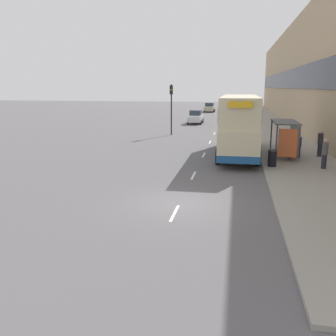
{
  "coord_description": "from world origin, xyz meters",
  "views": [
    {
      "loc": [
        2.3,
        -15.3,
        4.97
      ],
      "look_at": [
        -3.1,
        14.21,
        -1.59
      ],
      "focal_mm": 40.0,
      "sensor_mm": 36.0,
      "label": 1
    }
  ],
  "objects_px": {
    "bus_shelter": "(288,133)",
    "pedestrian_3": "(325,154)",
    "car_1": "(209,107)",
    "traffic_light_far_kerb": "(171,101)",
    "pedestrian_1": "(299,146)",
    "double_decker_bus_near": "(239,124)",
    "litter_bin": "(272,158)",
    "pedestrian_2": "(320,143)",
    "car_2": "(238,116)",
    "car_0": "(196,117)"
  },
  "relations": [
    {
      "from": "bus_shelter",
      "to": "pedestrian_2",
      "type": "distance_m",
      "value": 2.65
    },
    {
      "from": "car_0",
      "to": "pedestrian_2",
      "type": "relative_size",
      "value": 2.35
    },
    {
      "from": "litter_bin",
      "to": "car_1",
      "type": "bearing_deg",
      "value": 98.37
    },
    {
      "from": "litter_bin",
      "to": "pedestrian_1",
      "type": "bearing_deg",
      "value": 58.41
    },
    {
      "from": "bus_shelter",
      "to": "pedestrian_2",
      "type": "height_order",
      "value": "bus_shelter"
    },
    {
      "from": "bus_shelter",
      "to": "pedestrian_1",
      "type": "height_order",
      "value": "bus_shelter"
    },
    {
      "from": "bus_shelter",
      "to": "car_0",
      "type": "relative_size",
      "value": 0.96
    },
    {
      "from": "car_2",
      "to": "double_decker_bus_near",
      "type": "bearing_deg",
      "value": -89.97
    },
    {
      "from": "bus_shelter",
      "to": "double_decker_bus_near",
      "type": "xyz_separation_m",
      "value": [
        -3.3,
        0.97,
        0.41
      ]
    },
    {
      "from": "car_1",
      "to": "litter_bin",
      "type": "relative_size",
      "value": 4.27
    },
    {
      "from": "car_2",
      "to": "litter_bin",
      "type": "distance_m",
      "value": 29.95
    },
    {
      "from": "car_1",
      "to": "traffic_light_far_kerb",
      "type": "height_order",
      "value": "traffic_light_far_kerb"
    },
    {
      "from": "bus_shelter",
      "to": "pedestrian_3",
      "type": "distance_m",
      "value": 3.82
    },
    {
      "from": "car_1",
      "to": "pedestrian_3",
      "type": "height_order",
      "value": "pedestrian_3"
    },
    {
      "from": "pedestrian_2",
      "to": "traffic_light_far_kerb",
      "type": "relative_size",
      "value": 0.36
    },
    {
      "from": "litter_bin",
      "to": "car_2",
      "type": "bearing_deg",
      "value": 94.0
    },
    {
      "from": "pedestrian_1",
      "to": "pedestrian_3",
      "type": "distance_m",
      "value": 3.57
    },
    {
      "from": "pedestrian_3",
      "to": "traffic_light_far_kerb",
      "type": "xyz_separation_m",
      "value": [
        -11.94,
        15.27,
        2.41
      ]
    },
    {
      "from": "bus_shelter",
      "to": "traffic_light_far_kerb",
      "type": "relative_size",
      "value": 0.81
    },
    {
      "from": "pedestrian_2",
      "to": "litter_bin",
      "type": "bearing_deg",
      "value": -131.23
    },
    {
      "from": "double_decker_bus_near",
      "to": "car_1",
      "type": "distance_m",
      "value": 48.21
    },
    {
      "from": "car_0",
      "to": "traffic_light_far_kerb",
      "type": "height_order",
      "value": "traffic_light_far_kerb"
    },
    {
      "from": "pedestrian_1",
      "to": "pedestrian_2",
      "type": "bearing_deg",
      "value": 26.39
    },
    {
      "from": "bus_shelter",
      "to": "car_0",
      "type": "bearing_deg",
      "value": 110.04
    },
    {
      "from": "pedestrian_2",
      "to": "car_2",
      "type": "bearing_deg",
      "value": 102.39
    },
    {
      "from": "double_decker_bus_near",
      "to": "litter_bin",
      "type": "bearing_deg",
      "value": -63.38
    },
    {
      "from": "bus_shelter",
      "to": "car_2",
      "type": "xyz_separation_m",
      "value": [
        -3.31,
        26.71,
        -1.0
      ]
    },
    {
      "from": "car_0",
      "to": "litter_bin",
      "type": "relative_size",
      "value": 4.16
    },
    {
      "from": "double_decker_bus_near",
      "to": "pedestrian_3",
      "type": "relative_size",
      "value": 6.19
    },
    {
      "from": "pedestrian_1",
      "to": "pedestrian_2",
      "type": "distance_m",
      "value": 1.72
    },
    {
      "from": "bus_shelter",
      "to": "double_decker_bus_near",
      "type": "relative_size",
      "value": 0.38
    },
    {
      "from": "car_1",
      "to": "traffic_light_far_kerb",
      "type": "xyz_separation_m",
      "value": [
        -1.29,
        -36.85,
        2.58
      ]
    },
    {
      "from": "car_0",
      "to": "pedestrian_2",
      "type": "xyz_separation_m",
      "value": [
        11.35,
        -23.74,
        0.2
      ]
    },
    {
      "from": "traffic_light_far_kerb",
      "to": "litter_bin",
      "type": "bearing_deg",
      "value": -59.44
    },
    {
      "from": "pedestrian_1",
      "to": "pedestrian_3",
      "type": "bearing_deg",
      "value": -74.56
    },
    {
      "from": "pedestrian_3",
      "to": "litter_bin",
      "type": "bearing_deg",
      "value": 177.8
    },
    {
      "from": "double_decker_bus_near",
      "to": "pedestrian_1",
      "type": "relative_size",
      "value": 6.85
    },
    {
      "from": "car_1",
      "to": "traffic_light_far_kerb",
      "type": "bearing_deg",
      "value": 87.99
    },
    {
      "from": "litter_bin",
      "to": "traffic_light_far_kerb",
      "type": "xyz_separation_m",
      "value": [
        -8.95,
        15.16,
        2.8
      ]
    },
    {
      "from": "car_2",
      "to": "pedestrian_3",
      "type": "height_order",
      "value": "pedestrian_3"
    },
    {
      "from": "pedestrian_1",
      "to": "pedestrian_2",
      "type": "xyz_separation_m",
      "value": [
        1.54,
        0.76,
        0.12
      ]
    },
    {
      "from": "double_decker_bus_near",
      "to": "car_2",
      "type": "bearing_deg",
      "value": 90.03
    },
    {
      "from": "pedestrian_1",
      "to": "car_1",
      "type": "bearing_deg",
      "value": 101.27
    },
    {
      "from": "pedestrian_3",
      "to": "pedestrian_1",
      "type": "bearing_deg",
      "value": 105.44
    },
    {
      "from": "pedestrian_3",
      "to": "litter_bin",
      "type": "height_order",
      "value": "pedestrian_3"
    },
    {
      "from": "double_decker_bus_near",
      "to": "car_2",
      "type": "distance_m",
      "value": 25.78
    },
    {
      "from": "car_2",
      "to": "pedestrian_3",
      "type": "bearing_deg",
      "value": -80.39
    },
    {
      "from": "car_0",
      "to": "pedestrian_3",
      "type": "distance_m",
      "value": 29.94
    },
    {
      "from": "pedestrian_2",
      "to": "traffic_light_far_kerb",
      "type": "distance_m",
      "value": 16.89
    },
    {
      "from": "double_decker_bus_near",
      "to": "car_0",
      "type": "relative_size",
      "value": 2.54
    }
  ]
}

